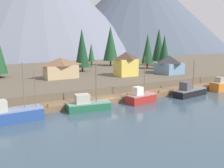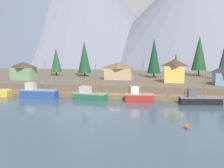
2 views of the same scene
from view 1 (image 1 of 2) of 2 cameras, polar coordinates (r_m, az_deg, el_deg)
ground_plane at (r=69.86m, az=-8.35°, el=-1.03°), size 400.00×400.00×1.00m
dock at (r=53.60m, az=-1.41°, el=-3.33°), size 80.00×4.00×1.60m
shoreline_bank at (r=80.72m, az=-11.45°, el=1.68°), size 400.00×56.00×2.50m
mountain_east_peak at (r=191.73m, az=-15.38°, el=16.40°), size 138.38×138.38×68.67m
mountain_far_ridge at (r=220.41m, az=5.56°, el=15.49°), size 143.81×143.81×65.58m
fishing_boat_blue at (r=44.37m, az=-20.29°, el=-5.99°), size 8.78×3.23×9.10m
fishing_boat_green at (r=47.79m, az=-5.17°, el=-4.37°), size 7.85×3.41×8.29m
fishing_boat_red at (r=53.21m, az=6.10°, el=-2.82°), size 6.35×3.47×9.21m
fishing_boat_black at (r=61.13m, az=16.02°, el=-1.52°), size 8.86×4.01×7.73m
fishing_boat_orange at (r=70.32m, az=22.58°, el=-0.23°), size 7.88×3.00×10.02m
house_yellow at (r=70.79m, az=2.97°, el=4.32°), size 5.47×4.35×6.31m
house_tan at (r=67.92m, az=-10.74°, el=3.38°), size 8.34×4.43×5.13m
house_blue at (r=76.63m, az=11.93°, el=4.08°), size 5.84×6.92×5.02m
conifer_near_left at (r=95.51m, az=9.81°, el=8.21°), size 4.42×4.42×12.94m
conifer_near_right at (r=86.11m, az=10.96°, el=7.05°), size 3.72×3.72×10.58m
conifer_mid_right at (r=86.46m, az=7.52°, el=7.42°), size 3.74×3.74×11.02m
conifer_back_left at (r=79.53m, az=-6.34°, el=7.56°), size 4.16×4.16×12.40m
conifer_back_right at (r=93.99m, az=-0.31°, el=8.57°), size 5.12×5.12×13.53m
conifer_far_left at (r=90.10m, az=-4.39°, el=6.68°), size 2.20×2.20×7.98m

